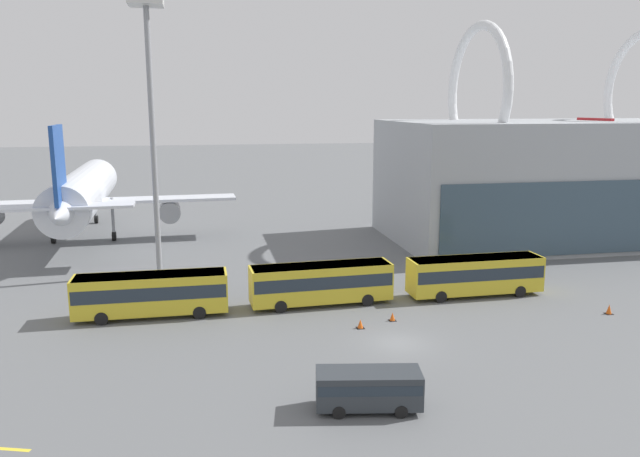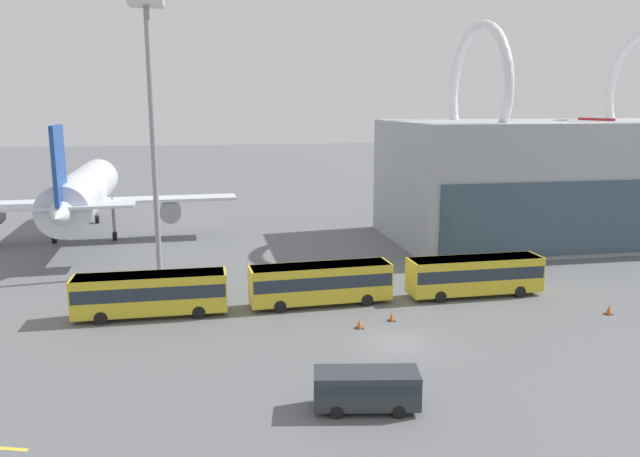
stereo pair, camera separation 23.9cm
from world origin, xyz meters
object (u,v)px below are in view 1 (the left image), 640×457
object	(u,v)px
traffic_cone_2	(609,309)
floodlight_mast	(149,73)
service_van_foreground	(368,387)
traffic_cone_1	(392,317)
airliner_at_gate_near	(82,193)
shuttle_bus_1	(321,281)
airliner_at_gate_far	(521,181)
shuttle_bus_0	(151,292)
traffic_cone_0	(360,324)
shuttle_bus_2	(475,273)

from	to	relation	value
traffic_cone_2	floodlight_mast	bearing A→B (deg)	151.97
service_van_foreground	traffic_cone_1	bearing A→B (deg)	77.02
airliner_at_gate_near	shuttle_bus_1	world-z (taller)	airliner_at_gate_near
service_van_foreground	airliner_at_gate_near	bearing A→B (deg)	124.80
floodlight_mast	airliner_at_gate_far	bearing A→B (deg)	23.74
service_van_foreground	traffic_cone_2	size ratio (longest dim) A/B	7.67
shuttle_bus_0	traffic_cone_0	distance (m)	16.41
airliner_at_gate_far	traffic_cone_2	size ratio (longest dim) A/B	46.70
shuttle_bus_1	shuttle_bus_2	size ratio (longest dim) A/B	1.01
shuttle_bus_2	service_van_foreground	world-z (taller)	shuttle_bus_2
service_van_foreground	traffic_cone_1	xyz separation A→B (m)	(5.54, 13.31, -0.97)
traffic_cone_0	traffic_cone_2	size ratio (longest dim) A/B	0.88
airliner_at_gate_far	service_van_foreground	bearing A→B (deg)	137.40
shuttle_bus_2	traffic_cone_0	size ratio (longest dim) A/B	17.14
shuttle_bus_1	traffic_cone_2	world-z (taller)	shuttle_bus_1
shuttle_bus_0	service_van_foreground	world-z (taller)	shuttle_bus_0
shuttle_bus_1	airliner_at_gate_far	bearing A→B (deg)	40.73
traffic_cone_2	traffic_cone_0	bearing A→B (deg)	178.24
shuttle_bus_2	floodlight_mast	size ratio (longest dim) A/B	0.45
airliner_at_gate_far	airliner_at_gate_near	bearing A→B (deg)	86.88
airliner_at_gate_near	shuttle_bus_1	bearing A→B (deg)	-143.88
shuttle_bus_1	traffic_cone_0	size ratio (longest dim) A/B	17.24
airliner_at_gate_near	traffic_cone_0	bearing A→B (deg)	-146.94
traffic_cone_1	airliner_at_gate_far	bearing A→B (deg)	51.13
shuttle_bus_0	shuttle_bus_1	size ratio (longest dim) A/B	0.99
traffic_cone_0	traffic_cone_2	bearing A→B (deg)	-1.76
airliner_at_gate_far	traffic_cone_0	bearing A→B (deg)	132.18
floodlight_mast	traffic_cone_2	world-z (taller)	floodlight_mast
airliner_at_gate_near	shuttle_bus_1	size ratio (longest dim) A/B	3.15
shuttle_bus_2	floodlight_mast	world-z (taller)	floodlight_mast
shuttle_bus_1	floodlight_mast	bearing A→B (deg)	135.43
airliner_at_gate_far	floodlight_mast	bearing A→B (deg)	106.41
shuttle_bus_2	floodlight_mast	xyz separation A→B (m)	(-27.24, 12.36, 17.17)
airliner_at_gate_near	traffic_cone_1	distance (m)	45.07
airliner_at_gate_near	service_van_foreground	bearing A→B (deg)	-156.96
shuttle_bus_0	traffic_cone_0	bearing A→B (deg)	-20.38
airliner_at_gate_near	traffic_cone_2	xyz separation A→B (m)	(45.44, -36.52, -5.37)
airliner_at_gate_far	traffic_cone_2	world-z (taller)	airliner_at_gate_far
traffic_cone_0	traffic_cone_1	distance (m)	3.04
shuttle_bus_0	traffic_cone_1	size ratio (longest dim) A/B	17.79
airliner_at_gate_near	traffic_cone_0	xyz separation A→B (m)	(25.31, -35.91, -5.42)
airliner_at_gate_far	service_van_foreground	size ratio (longest dim) A/B	6.09
airliner_at_gate_far	traffic_cone_1	world-z (taller)	airliner_at_gate_far
airliner_at_gate_far	traffic_cone_2	distance (m)	43.63
airliner_at_gate_near	traffic_cone_1	world-z (taller)	airliner_at_gate_near
service_van_foreground	shuttle_bus_2	bearing A→B (deg)	61.14
traffic_cone_1	floodlight_mast	bearing A→B (deg)	136.76
airliner_at_gate_near	service_van_foreground	distance (m)	53.33
traffic_cone_1	traffic_cone_2	size ratio (longest dim) A/B	0.84
traffic_cone_1	service_van_foreground	bearing A→B (deg)	-112.62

